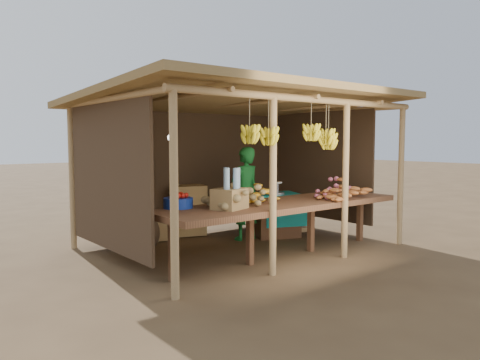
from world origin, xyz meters
TOP-DOWN VIEW (x-y plane):
  - ground at (0.00, 0.00)m, footprint 60.00×60.00m
  - stall_structure at (-0.04, 0.05)m, footprint 4.70×3.50m
  - counter at (0.00, -0.95)m, footprint 3.90×1.05m
  - potato_heap at (-0.73, -0.95)m, footprint 1.10×0.76m
  - sweet_potato_heap at (1.03, -1.23)m, footprint 1.00×0.81m
  - onion_heap at (0.99, -1.05)m, footprint 0.78×0.59m
  - banana_pile at (-0.12, -0.67)m, footprint 0.67×0.41m
  - tomato_basin at (-1.45, -0.52)m, footprint 0.38×0.38m
  - bottle_box at (-0.99, -1.01)m, footprint 0.50×0.45m
  - vendor at (0.38, 0.33)m, footprint 0.59×0.40m
  - tarp_crate at (0.98, 0.23)m, footprint 1.02×0.96m
  - carton_stack at (-0.37, 1.20)m, footprint 1.24×0.58m
  - burlap_sacks at (-1.31, 0.99)m, footprint 0.80×0.42m

SIDE VIEW (x-z plane):
  - ground at x=0.00m, z-range 0.00..0.00m
  - burlap_sacks at x=-1.31m, z-range -0.04..0.53m
  - carton_stack at x=-0.37m, z-range -0.05..0.81m
  - tarp_crate at x=0.98m, z-range -0.09..0.89m
  - counter at x=0.00m, z-range 0.34..1.14m
  - vendor at x=0.38m, z-range 0.00..1.56m
  - tomato_basin at x=-1.45m, z-range 0.78..0.98m
  - banana_pile at x=-0.12m, z-range 0.80..1.15m
  - onion_heap at x=0.99m, z-range 0.80..1.15m
  - sweet_potato_heap at x=1.03m, z-range 0.80..1.15m
  - potato_heap at x=-0.73m, z-range 0.80..1.17m
  - bottle_box at x=-0.99m, z-range 0.74..1.26m
  - stall_structure at x=-0.04m, z-range 0.71..3.14m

